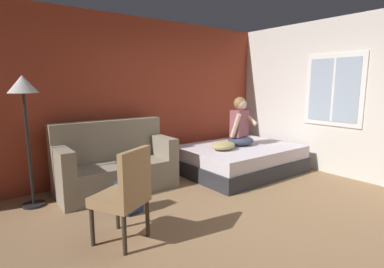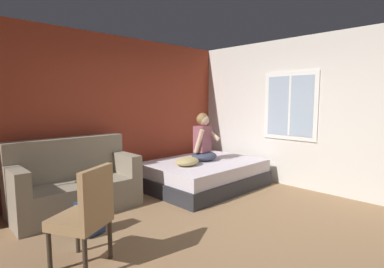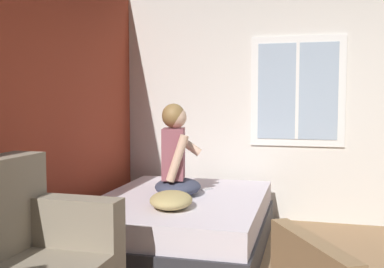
{
  "view_description": "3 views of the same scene",
  "coord_description": "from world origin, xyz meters",
  "px_view_note": "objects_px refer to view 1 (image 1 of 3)",
  "views": [
    {
      "loc": [
        -2.62,
        -2.28,
        1.6
      ],
      "look_at": [
        0.23,
        1.49,
        0.8
      ],
      "focal_mm": 28.0,
      "sensor_mm": 36.0,
      "label": 1
    },
    {
      "loc": [
        -2.62,
        -2.28,
        1.6
      ],
      "look_at": [
        0.67,
        1.11,
        1.05
      ],
      "focal_mm": 28.0,
      "sensor_mm": 36.0,
      "label": 2
    },
    {
      "loc": [
        -2.74,
        0.28,
        1.39
      ],
      "look_at": [
        0.62,
        1.15,
        1.13
      ],
      "focal_mm": 42.0,
      "sensor_mm": 36.0,
      "label": 3
    }
  ],
  "objects_px": {
    "bed": "(240,159)",
    "floor_lamp": "(24,97)",
    "couch": "(115,164)",
    "throw_pillow": "(223,146)",
    "cell_phone": "(261,144)",
    "person_seated": "(240,126)",
    "backpack": "(129,197)",
    "side_chair": "(125,192)"
  },
  "relations": [
    {
      "from": "couch",
      "to": "backpack",
      "type": "height_order",
      "value": "couch"
    },
    {
      "from": "throw_pillow",
      "to": "bed",
      "type": "bearing_deg",
      "value": 4.84
    },
    {
      "from": "person_seated",
      "to": "floor_lamp",
      "type": "relative_size",
      "value": 0.51
    },
    {
      "from": "backpack",
      "to": "floor_lamp",
      "type": "distance_m",
      "value": 1.81
    },
    {
      "from": "floor_lamp",
      "to": "bed",
      "type": "bearing_deg",
      "value": -9.43
    },
    {
      "from": "bed",
      "to": "side_chair",
      "type": "bearing_deg",
      "value": -159.02
    },
    {
      "from": "couch",
      "to": "floor_lamp",
      "type": "relative_size",
      "value": 1.01
    },
    {
      "from": "bed",
      "to": "cell_phone",
      "type": "distance_m",
      "value": 0.48
    },
    {
      "from": "bed",
      "to": "person_seated",
      "type": "distance_m",
      "value": 0.61
    },
    {
      "from": "bed",
      "to": "throw_pillow",
      "type": "xyz_separation_m",
      "value": [
        -0.46,
        -0.04,
        0.31
      ]
    },
    {
      "from": "side_chair",
      "to": "person_seated",
      "type": "xyz_separation_m",
      "value": [
        2.78,
        1.12,
        0.3
      ]
    },
    {
      "from": "throw_pillow",
      "to": "cell_phone",
      "type": "distance_m",
      "value": 0.86
    },
    {
      "from": "person_seated",
      "to": "cell_phone",
      "type": "relative_size",
      "value": 6.08
    },
    {
      "from": "person_seated",
      "to": "floor_lamp",
      "type": "distance_m",
      "value": 3.45
    },
    {
      "from": "cell_phone",
      "to": "throw_pillow",
      "type": "bearing_deg",
      "value": 107.32
    },
    {
      "from": "bed",
      "to": "throw_pillow",
      "type": "bearing_deg",
      "value": -175.16
    },
    {
      "from": "couch",
      "to": "throw_pillow",
      "type": "distance_m",
      "value": 1.82
    },
    {
      "from": "bed",
      "to": "backpack",
      "type": "height_order",
      "value": "bed"
    },
    {
      "from": "throw_pillow",
      "to": "cell_phone",
      "type": "xyz_separation_m",
      "value": [
        0.85,
        -0.12,
        -0.07
      ]
    },
    {
      "from": "floor_lamp",
      "to": "backpack",
      "type": "bearing_deg",
      "value": -45.15
    },
    {
      "from": "couch",
      "to": "side_chair",
      "type": "xyz_separation_m",
      "value": [
        -0.53,
        -1.53,
        0.14
      ]
    },
    {
      "from": "person_seated",
      "to": "cell_phone",
      "type": "distance_m",
      "value": 0.53
    },
    {
      "from": "person_seated",
      "to": "bed",
      "type": "bearing_deg",
      "value": -126.98
    },
    {
      "from": "bed",
      "to": "cell_phone",
      "type": "height_order",
      "value": "cell_phone"
    },
    {
      "from": "couch",
      "to": "side_chair",
      "type": "relative_size",
      "value": 1.75
    },
    {
      "from": "person_seated",
      "to": "backpack",
      "type": "relative_size",
      "value": 1.91
    },
    {
      "from": "couch",
      "to": "cell_phone",
      "type": "relative_size",
      "value": 11.91
    },
    {
      "from": "bed",
      "to": "couch",
      "type": "xyz_separation_m",
      "value": [
        -2.2,
        0.49,
        0.16
      ]
    },
    {
      "from": "side_chair",
      "to": "backpack",
      "type": "distance_m",
      "value": 0.82
    },
    {
      "from": "backpack",
      "to": "floor_lamp",
      "type": "relative_size",
      "value": 0.27
    },
    {
      "from": "backpack",
      "to": "throw_pillow",
      "type": "xyz_separation_m",
      "value": [
        1.92,
        0.35,
        0.36
      ]
    },
    {
      "from": "side_chair",
      "to": "backpack",
      "type": "xyz_separation_m",
      "value": [
        0.34,
        0.66,
        -0.34
      ]
    },
    {
      "from": "throw_pillow",
      "to": "side_chair",
      "type": "bearing_deg",
      "value": -156.03
    },
    {
      "from": "bed",
      "to": "floor_lamp",
      "type": "distance_m",
      "value": 3.56
    },
    {
      "from": "floor_lamp",
      "to": "person_seated",
      "type": "bearing_deg",
      "value": -8.06
    },
    {
      "from": "couch",
      "to": "cell_phone",
      "type": "distance_m",
      "value": 2.66
    },
    {
      "from": "bed",
      "to": "backpack",
      "type": "distance_m",
      "value": 2.41
    },
    {
      "from": "side_chair",
      "to": "floor_lamp",
      "type": "height_order",
      "value": "floor_lamp"
    },
    {
      "from": "bed",
      "to": "backpack",
      "type": "relative_size",
      "value": 4.51
    },
    {
      "from": "bed",
      "to": "floor_lamp",
      "type": "bearing_deg",
      "value": 170.57
    },
    {
      "from": "couch",
      "to": "floor_lamp",
      "type": "bearing_deg",
      "value": 176.93
    },
    {
      "from": "backpack",
      "to": "cell_phone",
      "type": "distance_m",
      "value": 2.79
    }
  ]
}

